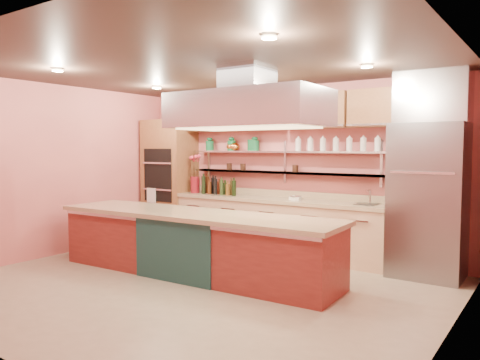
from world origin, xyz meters
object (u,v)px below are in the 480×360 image
Objects in this scene: flower_vase at (195,185)px; green_canister at (252,145)px; refrigerator at (428,201)px; island at (194,243)px; kitchen_scale at (296,197)px; copper_kettle at (235,147)px.

green_canister is (1.12, 0.22, 0.73)m from flower_vase.
green_canister is (-3.01, 0.23, 0.76)m from refrigerator.
green_canister reaches higher than island.
kitchen_scale is 0.95× the size of copper_kettle.
island is 21.46× the size of green_canister.
copper_kettle is (-3.38, 0.23, 0.74)m from refrigerator.
refrigerator is at bearing -15.23° from kitchen_scale.
copper_kettle is at bearing 16.31° from flower_vase.
copper_kettle is at bearing 176.10° from refrigerator.
kitchen_scale is (2.10, 0.00, -0.10)m from flower_vase.
refrigerator is at bearing 30.08° from island.
kitchen_scale is (-2.02, 0.01, -0.07)m from refrigerator.
refrigerator reaches higher than kitchen_scale.
green_canister reaches higher than copper_kettle.
copper_kettle is (0.75, 0.22, 0.71)m from flower_vase.
refrigerator reaches higher than island.
copper_kettle reaches higher than flower_vase.
island is 2.33m from flower_vase.
flower_vase reaches higher than kitchen_scale.
flower_vase is (-4.13, 0.01, 0.03)m from refrigerator.
refrigerator reaches higher than copper_kettle.
copper_kettle is (-1.35, 0.22, 0.81)m from kitchen_scale.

